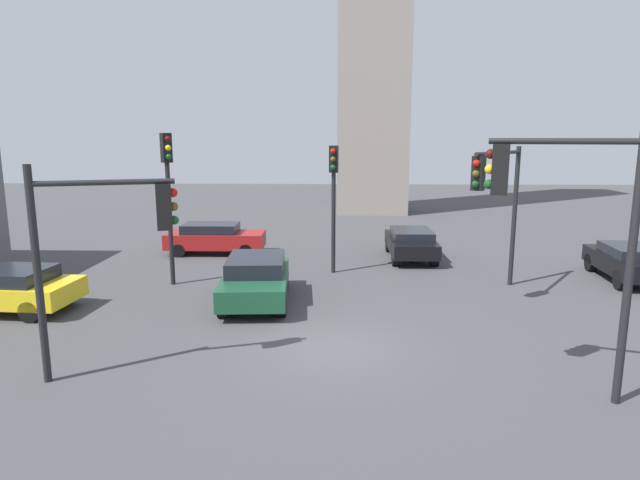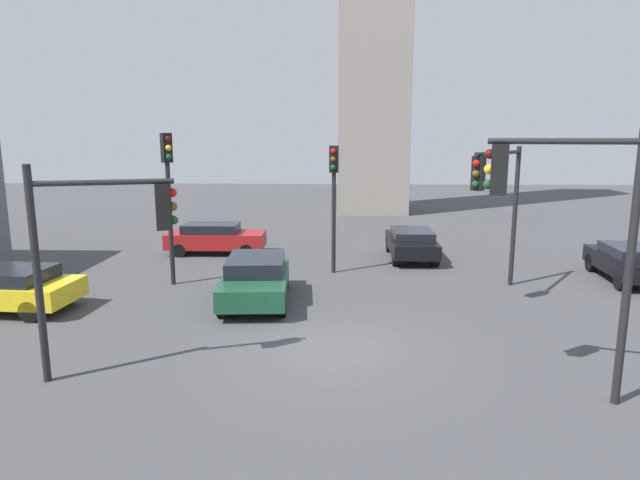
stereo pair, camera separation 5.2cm
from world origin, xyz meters
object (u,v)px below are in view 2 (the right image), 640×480
traffic_light_0 (104,232)px  traffic_light_3 (498,189)px  traffic_light_2 (564,211)px  traffic_light_4 (168,181)px  car_1 (256,278)px  car_4 (411,243)px  car_3 (215,238)px  traffic_light_1 (334,185)px  car_2 (627,261)px  car_0 (2,288)px

traffic_light_0 → traffic_light_3: traffic_light_3 is taller
traffic_light_2 → traffic_light_4: size_ratio=1.00×
traffic_light_3 → traffic_light_4: size_ratio=0.92×
car_1 → car_4: 8.60m
traffic_light_3 → car_1: bearing=-48.9°
traffic_light_2 → car_3: (-9.88, 13.29, -3.03)m
traffic_light_2 → car_1: (-6.95, 6.14, -3.01)m
traffic_light_3 → traffic_light_4: (-10.96, 1.18, 0.15)m
traffic_light_1 → traffic_light_4: traffic_light_4 is taller
car_2 → traffic_light_3: bearing=116.4°
traffic_light_1 → traffic_light_4: size_ratio=0.92×
traffic_light_0 → traffic_light_1: size_ratio=0.95×
traffic_light_2 → car_2: traffic_light_2 is taller
car_2 → car_4: bearing=69.6°
traffic_light_3 → car_4: 6.57m
traffic_light_4 → traffic_light_1: bearing=71.5°
traffic_light_4 → car_0: size_ratio=1.15×
car_1 → car_3: 7.73m
traffic_light_1 → car_4: bearing=134.8°
traffic_light_2 → car_2: size_ratio=1.31×
car_1 → car_4: size_ratio=1.09×
traffic_light_0 → traffic_light_3: 11.82m
car_4 → traffic_light_3: bearing=-161.3°
car_0 → car_4: car_0 is taller
traffic_light_4 → car_3: (0.34, 5.23, -2.97)m
traffic_light_0 → car_4: (8.13, 11.85, -2.49)m
car_0 → traffic_light_0: bearing=144.5°
car_2 → car_4: (-7.37, 3.43, -0.01)m
car_0 → car_4: (13.31, 7.57, 0.00)m
car_3 → car_4: size_ratio=1.05×
traffic_light_0 → traffic_light_3: bearing=14.0°
traffic_light_4 → traffic_light_2: bearing=14.9°
traffic_light_1 → car_3: traffic_light_1 is taller
traffic_light_0 → car_3: 12.90m
traffic_light_0 → car_2: (15.49, 8.42, -2.47)m
traffic_light_0 → traffic_light_1: traffic_light_1 is taller
traffic_light_3 → car_3: bearing=-85.6°
traffic_light_4 → car_1: 4.81m
traffic_light_1 → car_1: 5.26m
traffic_light_2 → car_3: size_ratio=1.22×
traffic_light_2 → traffic_light_3: (0.75, 6.88, -0.21)m
traffic_light_1 → traffic_light_2: bearing=32.0°
traffic_light_4 → car_2: (16.42, 1.00, -2.97)m
traffic_light_0 → traffic_light_4: bearing=79.2°
traffic_light_0 → car_0: bearing=122.5°
traffic_light_1 → traffic_light_2: traffic_light_2 is taller
traffic_light_2 → car_3: traffic_light_2 is taller
traffic_light_0 → traffic_light_1: 10.47m
traffic_light_4 → car_2: bearing=56.6°
car_3 → car_4: car_3 is taller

